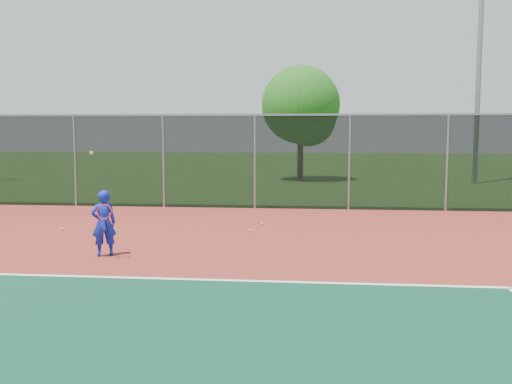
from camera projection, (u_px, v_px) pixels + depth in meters
The scene contains 9 objects.
ground at pixel (413, 360), 6.26m from camera, with size 120.00×120.00×0.00m, color #255017.
court_apron at pixel (390, 304), 8.24m from camera, with size 30.00×20.00×0.02m, color maroon.
fence_back at pixel (349, 161), 17.97m from camera, with size 30.00×0.06×3.03m.
tennis_player at pixel (104, 223), 11.32m from camera, with size 0.59×0.67×2.09m.
practice_ball_0 at pixel (251, 231), 14.07m from camera, with size 0.07×0.07×0.07m, color #C6DF1A.
practice_ball_1 at pixel (62, 229), 14.31m from camera, with size 0.07×0.07×0.07m, color #C6DF1A.
practice_ball_2 at pixel (262, 224), 15.15m from camera, with size 0.07×0.07×0.07m, color #C6DF1A.
floodlight_n at pixel (480, 40), 26.62m from camera, with size 0.90×0.40×11.90m.
tree_back_left at pixel (303, 108), 28.68m from camera, with size 3.96×3.96×5.82m.
Camera 1 is at (-1.12, -6.18, 2.50)m, focal length 40.00 mm.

